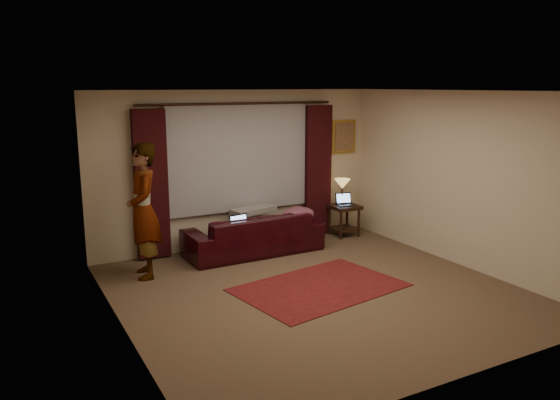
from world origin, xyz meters
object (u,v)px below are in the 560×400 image
object	(u,v)px
end_table	(344,220)
person	(143,211)
laptop_sofa	(243,224)
laptop_table	(346,200)
tiffany_lamp	(342,192)
sofa	(253,226)

from	to	relation	value
end_table	person	bearing A→B (deg)	-173.15
laptop_sofa	laptop_table	xyz separation A→B (m)	(2.15, 0.31, 0.11)
laptop_sofa	laptop_table	size ratio (longest dim) A/B	1.08
person	laptop_table	bearing A→B (deg)	103.65
tiffany_lamp	laptop_table	bearing A→B (deg)	-92.68
laptop_sofa	tiffany_lamp	bearing A→B (deg)	2.90
end_table	sofa	bearing A→B (deg)	-174.86
sofa	laptop_table	size ratio (longest dim) A/B	6.86
laptop_table	person	size ratio (longest dim) A/B	0.17
end_table	laptop_table	bearing A→B (deg)	-100.43
laptop_table	tiffany_lamp	bearing A→B (deg)	98.47
sofa	end_table	bearing A→B (deg)	-175.66
sofa	person	size ratio (longest dim) A/B	1.16
laptop_table	end_table	bearing A→B (deg)	90.72
sofa	laptop_table	bearing A→B (deg)	-176.95
sofa	person	bearing A→B (deg)	7.80
tiffany_lamp	laptop_table	world-z (taller)	tiffany_lamp
sofa	tiffany_lamp	distance (m)	1.94
laptop_sofa	tiffany_lamp	size ratio (longest dim) A/B	0.76
end_table	tiffany_lamp	size ratio (longest dim) A/B	1.22
end_table	tiffany_lamp	world-z (taller)	tiffany_lamp
laptop_table	person	world-z (taller)	person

